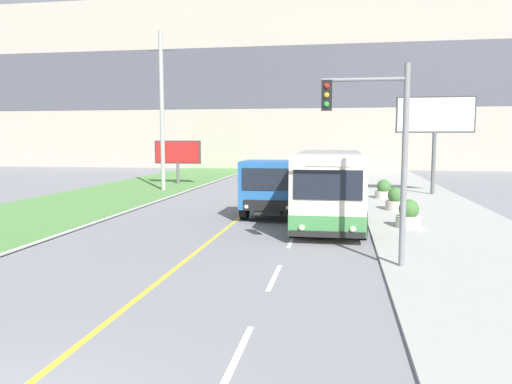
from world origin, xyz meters
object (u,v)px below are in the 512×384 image
object	(u,v)px
utility_pole_far	(162,111)
planter_round_third	(384,190)
car_distant	(337,176)
planter_round_second	(396,200)
traffic_light_mast	(379,139)
city_bus	(329,191)
billboard_small	(178,153)
billboard_large	(435,119)
dump_truck	(273,188)
planter_round_near	(409,215)

from	to	relation	value
utility_pole_far	planter_round_third	size ratio (longest dim) A/B	9.69
car_distant	utility_pole_far	world-z (taller)	utility_pole_far
planter_round_second	planter_round_third	bearing A→B (deg)	91.92
traffic_light_mast	car_distant	bearing A→B (deg)	92.68
city_bus	billboard_small	bearing A→B (deg)	123.76
utility_pole_far	billboard_large	size ratio (longest dim) A/B	1.75
dump_truck	billboard_small	world-z (taller)	billboard_small
traffic_light_mast	planter_round_third	bearing A→B (deg)	84.44
billboard_large	planter_round_third	size ratio (longest dim) A/B	5.55
dump_truck	traffic_light_mast	size ratio (longest dim) A/B	1.15
traffic_light_mast	planter_round_second	world-z (taller)	traffic_light_mast
city_bus	billboard_large	bearing A→B (deg)	64.86
car_distant	planter_round_second	size ratio (longest dim) A/B	3.92
car_distant	utility_pole_far	distance (m)	13.94
traffic_light_mast	billboard_large	distance (m)	19.02
planter_round_near	dump_truck	bearing A→B (deg)	158.00
utility_pole_far	car_distant	bearing A→B (deg)	28.22
city_bus	planter_round_near	distance (m)	3.25
utility_pole_far	billboard_large	world-z (taller)	utility_pole_far
billboard_large	planter_round_near	size ratio (longest dim) A/B	5.53
dump_truck	billboard_large	size ratio (longest dim) A/B	1.04
billboard_small	planter_round_near	world-z (taller)	billboard_small
dump_truck	planter_round_second	bearing A→B (deg)	24.12
billboard_small	planter_round_near	bearing A→B (deg)	-48.99
city_bus	traffic_light_mast	size ratio (longest dim) A/B	1.07
utility_pole_far	planter_round_second	bearing A→B (deg)	-27.64
city_bus	dump_truck	size ratio (longest dim) A/B	0.93
planter_round_near	planter_round_second	distance (m)	4.75
billboard_large	planter_round_second	xyz separation A→B (m)	(-3.01, -7.52, -4.11)
billboard_large	planter_round_near	bearing A→B (deg)	-103.87
traffic_light_mast	utility_pole_far	bearing A→B (deg)	124.65
car_distant	utility_pole_far	bearing A→B (deg)	-151.78
car_distant	city_bus	bearing A→B (deg)	-90.67
utility_pole_far	planter_round_near	bearing A→B (deg)	-40.51
city_bus	utility_pole_far	distance (m)	17.64
billboard_large	car_distant	bearing A→B (deg)	133.12
dump_truck	planter_round_near	bearing A→B (deg)	-22.00
billboard_large	planter_round_third	xyz separation A→B (m)	(-3.17, -2.77, -4.11)
billboard_large	billboard_small	xyz separation A→B (m)	(-18.03, 4.98, -2.31)
planter_round_second	planter_round_third	world-z (taller)	planter_round_second
traffic_light_mast	planter_round_near	world-z (taller)	traffic_light_mast
city_bus	planter_round_near	world-z (taller)	city_bus
billboard_small	planter_round_third	world-z (taller)	billboard_small
billboard_small	planter_round_near	size ratio (longest dim) A/B	3.33
dump_truck	utility_pole_far	world-z (taller)	utility_pole_far
city_bus	dump_truck	distance (m)	3.85
dump_truck	traffic_light_mast	distance (m)	9.50
utility_pole_far	billboard_large	distance (m)	17.43
billboard_large	planter_round_second	bearing A→B (deg)	-111.80
traffic_light_mast	planter_round_third	distance (m)	15.97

